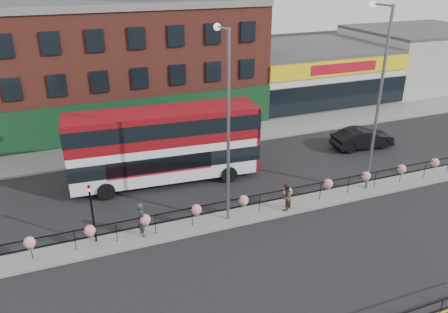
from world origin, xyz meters
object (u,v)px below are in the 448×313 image
object	(u,v)px
lamp_column_west	(226,112)
lamp_column_east	(378,85)
pedestrian_a	(141,219)
pedestrian_b	(286,197)
car	(363,138)
double_decker_bus	(165,139)

from	to	relation	value
lamp_column_west	lamp_column_east	bearing A→B (deg)	1.38
pedestrian_a	lamp_column_east	world-z (taller)	lamp_column_east
pedestrian_b	pedestrian_a	bearing A→B (deg)	-39.59
car	pedestrian_a	xyz separation A→B (m)	(-18.22, -5.77, 0.30)
double_decker_bus	lamp_column_east	bearing A→B (deg)	-25.72
pedestrian_b	lamp_column_east	world-z (taller)	lamp_column_east
pedestrian_b	lamp_column_west	size ratio (longest dim) A/B	0.16
lamp_column_east	lamp_column_west	bearing A→B (deg)	-178.62
pedestrian_b	car	bearing A→B (deg)	175.20
pedestrian_a	double_decker_bus	bearing A→B (deg)	-41.00
double_decker_bus	pedestrian_b	bearing A→B (deg)	-49.37
pedestrian_a	lamp_column_east	size ratio (longest dim) A/B	0.17
car	double_decker_bus	bearing A→B (deg)	94.18
lamp_column_east	car	bearing A→B (deg)	53.48
car	lamp_column_east	bearing A→B (deg)	147.75
double_decker_bus	pedestrian_b	world-z (taller)	double_decker_bus
pedestrian_a	pedestrian_b	bearing A→B (deg)	-108.33
pedestrian_a	lamp_column_east	distance (m)	15.25
car	lamp_column_west	distance (m)	15.63
double_decker_bus	lamp_column_east	world-z (taller)	lamp_column_east
pedestrian_a	pedestrian_b	distance (m)	8.17
double_decker_bus	lamp_column_west	size ratio (longest dim) A/B	1.18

